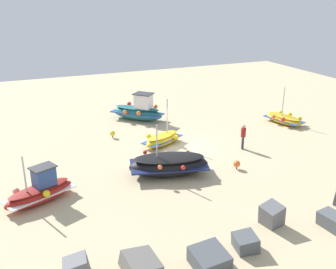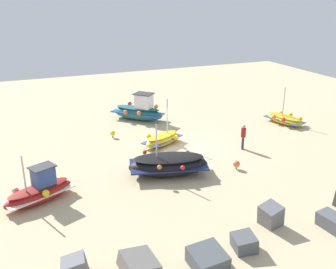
% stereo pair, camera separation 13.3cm
% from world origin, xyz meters
% --- Properties ---
extents(ground_plane, '(52.55, 52.55, 0.00)m').
position_xyz_m(ground_plane, '(0.00, 0.00, 0.00)').
color(ground_plane, '#C6B289').
extents(fishing_boat_0, '(3.74, 2.47, 2.66)m').
position_xyz_m(fishing_boat_0, '(9.19, 3.62, 0.59)').
color(fishing_boat_0, maroon).
rests_on(fishing_boat_0, ground_plane).
extents(fishing_boat_1, '(2.10, 3.47, 2.88)m').
position_xyz_m(fishing_boat_1, '(-9.67, -1.58, 0.36)').
color(fishing_boat_1, gold).
rests_on(fishing_boat_1, ground_plane).
extents(fishing_boat_2, '(3.25, 2.52, 3.13)m').
position_xyz_m(fishing_boat_2, '(0.84, -1.06, 0.41)').
color(fishing_boat_2, gold).
rests_on(fishing_boat_2, ground_plane).
extents(fishing_boat_3, '(4.13, 4.22, 2.28)m').
position_xyz_m(fishing_boat_3, '(0.58, -6.90, 0.75)').
color(fishing_boat_3, '#1E6670').
rests_on(fishing_boat_3, ground_plane).
extents(fishing_boat_4, '(4.81, 2.95, 3.07)m').
position_xyz_m(fishing_boat_4, '(2.21, 3.30, 0.62)').
color(fishing_boat_4, black).
rests_on(fishing_boat_4, ground_plane).
extents(person_walking, '(0.32, 0.32, 1.68)m').
position_xyz_m(person_walking, '(-3.75, 1.65, 0.97)').
color(person_walking, '#2D2D38').
rests_on(person_walking, ground_plane).
extents(breakwater_rocks, '(18.54, 2.75, 1.27)m').
position_xyz_m(breakwater_rocks, '(0.75, 10.35, 0.37)').
color(breakwater_rocks, slate).
rests_on(breakwater_rocks, ground_plane).
extents(mooring_buoy_0, '(0.41, 0.41, 0.54)m').
position_xyz_m(mooring_buoy_0, '(-1.72, 4.15, 0.33)').
color(mooring_buoy_0, '#3F3F42').
rests_on(mooring_buoy_0, ground_plane).
extents(mooring_buoy_1, '(0.37, 0.37, 0.52)m').
position_xyz_m(mooring_buoy_1, '(3.60, -3.68, 0.33)').
color(mooring_buoy_1, '#3F3F42').
rests_on(mooring_buoy_1, ground_plane).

